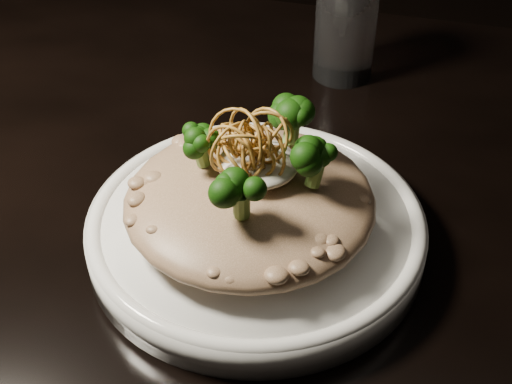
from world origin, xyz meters
TOP-DOWN VIEW (x-y plane):
  - table at (0.00, 0.00)m, footprint 1.10×0.80m
  - plate at (0.05, -0.07)m, footprint 0.28×0.28m
  - risotto at (0.05, -0.07)m, footprint 0.20×0.20m
  - broccoli at (0.06, -0.07)m, footprint 0.12×0.12m
  - cheese at (0.05, -0.06)m, footprint 0.06×0.06m
  - shallots at (0.05, -0.07)m, footprint 0.06×0.06m
  - drinking_glass at (0.07, 0.23)m, footprint 0.08×0.08m

SIDE VIEW (x-z plane):
  - table at x=0.00m, z-range 0.29..1.04m
  - plate at x=0.05m, z-range 0.75..0.78m
  - risotto at x=0.05m, z-range 0.78..0.82m
  - drinking_glass at x=0.07m, z-range 0.75..0.87m
  - cheese at x=0.05m, z-range 0.82..0.84m
  - broccoli at x=0.06m, z-range 0.82..0.87m
  - shallots at x=0.05m, z-range 0.84..0.88m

